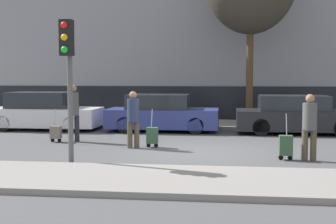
# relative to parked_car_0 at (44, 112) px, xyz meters

# --- Properties ---
(ground_plane) EXTENTS (80.00, 80.00, 0.00)m
(ground_plane) POSITION_rel_parked_car_0_xyz_m (6.15, -4.67, -0.67)
(ground_plane) COLOR #4C4C4F
(sidewalk_near) EXTENTS (28.00, 2.50, 0.12)m
(sidewalk_near) POSITION_rel_parked_car_0_xyz_m (6.15, -8.42, -0.61)
(sidewalk_near) COLOR gray
(sidewalk_near) RESTS_ON ground_plane
(sidewalk_far) EXTENTS (28.00, 3.00, 0.12)m
(sidewalk_far) POSITION_rel_parked_car_0_xyz_m (6.15, 2.33, -0.61)
(sidewalk_far) COLOR gray
(sidewalk_far) RESTS_ON ground_plane
(building_facade) EXTENTS (28.00, 2.23, 10.29)m
(building_facade) POSITION_rel_parked_car_0_xyz_m (6.15, 5.62, 4.45)
(building_facade) COLOR gray
(building_facade) RESTS_ON ground_plane
(parked_car_0) EXTENTS (4.21, 1.80, 1.45)m
(parked_car_0) POSITION_rel_parked_car_0_xyz_m (0.00, 0.00, 0.00)
(parked_car_0) COLOR silver
(parked_car_0) RESTS_ON ground_plane
(parked_car_1) EXTENTS (4.14, 1.77, 1.39)m
(parked_car_1) POSITION_rel_parked_car_0_xyz_m (4.58, 0.05, -0.02)
(parked_car_1) COLOR navy
(parked_car_1) RESTS_ON ground_plane
(parked_car_2) EXTENTS (4.36, 1.90, 1.37)m
(parked_car_2) POSITION_rel_parked_car_0_xyz_m (9.49, -0.02, -0.03)
(parked_car_2) COLOR black
(parked_car_2) RESTS_ON ground_plane
(pedestrian_left) EXTENTS (0.34, 0.34, 1.79)m
(pedestrian_left) POSITION_rel_parked_car_0_xyz_m (2.22, -3.08, 0.35)
(pedestrian_left) COLOR #23232D
(pedestrian_left) RESTS_ON ground_plane
(trolley_left) EXTENTS (0.34, 0.29, 1.05)m
(trolley_left) POSITION_rel_parked_car_0_xyz_m (1.71, -3.27, -0.36)
(trolley_left) COLOR slate
(trolley_left) RESTS_ON ground_plane
(pedestrian_center) EXTENTS (0.34, 0.34, 1.63)m
(pedestrian_center) POSITION_rel_parked_car_0_xyz_m (4.35, -4.15, 0.25)
(pedestrian_center) COLOR #4C4233
(pedestrian_center) RESTS_ON ground_plane
(trolley_center) EXTENTS (0.34, 0.29, 1.12)m
(trolley_center) POSITION_rel_parked_car_0_xyz_m (4.87, -3.98, -0.32)
(trolley_center) COLOR #335138
(trolley_center) RESTS_ON ground_plane
(pedestrian_right) EXTENTS (0.35, 0.34, 1.63)m
(pedestrian_right) POSITION_rel_parked_car_0_xyz_m (9.00, -5.61, 0.25)
(pedestrian_right) COLOR #4C4233
(pedestrian_right) RESTS_ON ground_plane
(trolley_right) EXTENTS (0.34, 0.29, 1.15)m
(trolley_right) POSITION_rel_parked_car_0_xyz_m (8.45, -5.58, -0.31)
(trolley_right) COLOR #335138
(trolley_right) RESTS_ON ground_plane
(traffic_light) EXTENTS (0.28, 0.47, 3.31)m
(traffic_light) POSITION_rel_parked_car_0_xyz_m (3.45, -7.03, 1.70)
(traffic_light) COLOR #515154
(traffic_light) RESTS_ON ground_plane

